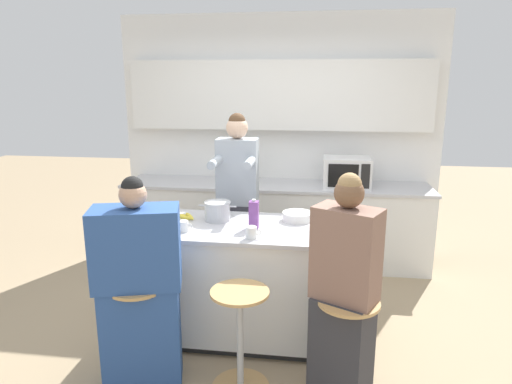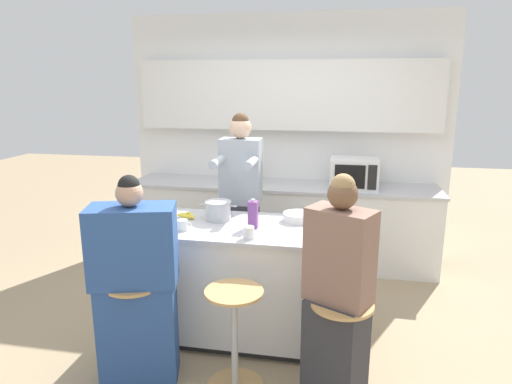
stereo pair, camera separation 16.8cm
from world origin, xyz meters
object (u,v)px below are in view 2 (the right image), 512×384
Objects in this scene: person_wrapped_blanket at (136,288)px; coffee_cup_far at (249,233)px; person_seated_near at (338,304)px; banana_bunch at (187,215)px; bar_stool_center at (234,335)px; bar_stool_leftmost at (137,326)px; microwave at (354,173)px; cooking_pot at (218,211)px; bar_stool_rightmost at (340,350)px; person_cooking at (241,209)px; fruit_bowl at (298,217)px; potted_plant at (248,169)px; juice_carton at (253,215)px; coffee_cup_near at (183,225)px; kitchen_island at (254,281)px.

person_wrapped_blanket reaches higher than coffee_cup_far.
person_wrapped_blanket is at bearing -152.89° from person_seated_near.
person_wrapped_blanket reaches higher than banana_bunch.
bar_stool_center is 0.72m from person_wrapped_blanket.
person_seated_near reaches higher than bar_stool_leftmost.
microwave is at bearing 57.29° from bar_stool_leftmost.
coffee_cup_far is (0.02, 0.39, 0.57)m from bar_stool_center.
cooking_pot is 1.80m from microwave.
bar_stool_center is 0.67m from bar_stool_rightmost.
cooking_pot is at bearing -98.55° from person_cooking.
fruit_bowl is 1.56m from potted_plant.
cooking_pot is (-0.31, 0.77, 0.60)m from bar_stool_center.
person_cooking is 3.50× the size of microwave.
banana_bunch is at bearing 82.54° from bar_stool_leftmost.
bar_stool_leftmost is at bearing -136.47° from juice_carton.
juice_carton is at bearing 16.88° from coffee_cup_near.
bar_stool_center is at bearing -80.46° from person_cooking.
person_cooking is (-0.24, 1.29, 0.48)m from bar_stool_center.
person_seated_near is 8.79× the size of banana_bunch.
coffee_cup_near reaches higher than bar_stool_center.
banana_bunch is at bearing 147.46° from coffee_cup_far.
bar_stool_rightmost is 1.42× the size of microwave.
kitchen_island reaches higher than bar_stool_center.
bar_stool_leftmost is 6.32× the size of coffee_cup_far.
person_seated_near is (0.64, -0.67, 0.21)m from kitchen_island.
bar_stool_center is 6.32× the size of coffee_cup_far.
coffee_cup_near is at bearing 156.30° from bar_stool_rightmost.
person_cooking is 0.86m from coffee_cup_near.
bar_stool_rightmost is 1.36m from person_wrapped_blanket.
bar_stool_center is 0.89m from juice_carton.
bar_stool_leftmost and bar_stool_center have the same top height.
microwave is at bearing 71.06° from bar_stool_center.
coffee_cup_near is 1.79m from potted_plant.
person_cooking is at bearing 82.56° from cooking_pot.
juice_carton is (0.24, -0.66, 0.15)m from person_cooking.
bar_stool_rightmost is at bearing -44.73° from juice_carton.
bar_stool_center is 1.40m from person_cooking.
microwave is (1.26, 1.74, 0.09)m from coffee_cup_near.
bar_stool_leftmost is 0.77m from coffee_cup_near.
coffee_cup_far reaches higher than banana_bunch.
potted_plant is (0.12, 1.78, 0.09)m from coffee_cup_near.
coffee_cup_near is 0.99× the size of coffee_cup_far.
bar_stool_center is at bearing -80.49° from potted_plant.
fruit_bowl is (0.31, 0.20, 0.48)m from kitchen_island.
kitchen_island is 2.41× the size of bar_stool_center.
bar_stool_leftmost is 3.12× the size of juice_carton.
bar_stool_leftmost is 1.45m from person_cooking.
bar_stool_rightmost is 2.61m from potted_plant.
fruit_bowl reaches higher than banana_bunch.
kitchen_island is at bearing 90.00° from bar_stool_center.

